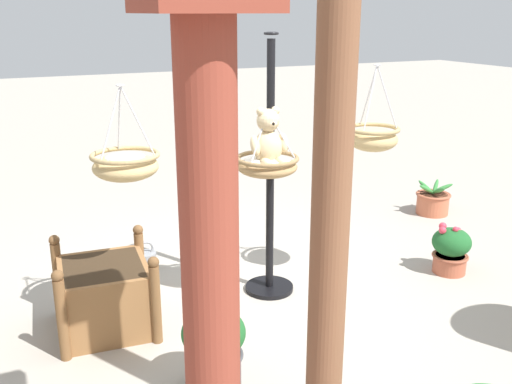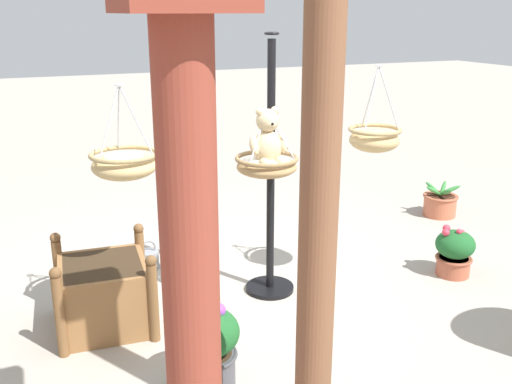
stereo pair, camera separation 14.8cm
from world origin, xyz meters
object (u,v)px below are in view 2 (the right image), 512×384
potted_plant_tall_leafy (440,203)px  display_pole_central (270,218)px  hanging_basket_right_low (124,164)px  greenhouse_pillar_right (192,321)px  greenhouse_pillar_far_back (318,218)px  potted_plant_flowering_red (454,252)px  hanging_basket_with_teddy (267,165)px  wooden_planter_box (104,292)px  potted_plant_small_succulent (208,345)px  watering_can (148,259)px  hanging_basket_left_high (374,138)px  teddy_bear (268,141)px

potted_plant_tall_leafy → display_pole_central: bearing=20.2°
hanging_basket_right_low → greenhouse_pillar_right: greenhouse_pillar_right is taller
greenhouse_pillar_right → greenhouse_pillar_far_back: (-0.77, -0.33, 0.24)m
greenhouse_pillar_far_back → potted_plant_flowering_red: bearing=-146.4°
display_pole_central → potted_plant_tall_leafy: display_pole_central is taller
display_pole_central → hanging_basket_with_teddy: (0.15, 0.25, 0.57)m
wooden_planter_box → potted_plant_small_succulent: (-0.52, 1.09, 0.01)m
watering_can → wooden_planter_box: bearing=59.5°
hanging_basket_right_low → potted_plant_tall_leafy: hanging_basket_right_low is taller
potted_plant_flowering_red → potted_plant_small_succulent: size_ratio=0.80×
greenhouse_pillar_right → watering_can: size_ratio=7.30×
potted_plant_flowering_red → watering_can: (2.70, -1.31, -0.14)m
display_pole_central → hanging_basket_right_low: display_pole_central is taller
greenhouse_pillar_right → wooden_planter_box: size_ratio=2.99×
hanging_basket_right_low → wooden_planter_box: 1.10m
greenhouse_pillar_right → watering_can: bearing=-98.6°
potted_plant_tall_leafy → hanging_basket_left_high: bearing=33.9°
hanging_basket_right_low → potted_plant_tall_leafy: 4.41m
potted_plant_flowering_red → potted_plant_small_succulent: potted_plant_small_succulent is taller
display_pole_central → wooden_planter_box: display_pole_central is taller
teddy_bear → hanging_basket_left_high: size_ratio=0.64×
potted_plant_tall_leafy → greenhouse_pillar_far_back: bearing=41.4°
teddy_bear → potted_plant_small_succulent: 1.67m
display_pole_central → hanging_basket_left_high: 1.15m
wooden_planter_box → potted_plant_tall_leafy: bearing=-165.9°
greenhouse_pillar_far_back → display_pole_central: bearing=-107.9°
watering_can → teddy_bear: bearing=123.5°
hanging_basket_left_high → greenhouse_pillar_right: greenhouse_pillar_right is taller
display_pole_central → watering_can: bearing=-44.3°
wooden_planter_box → hanging_basket_with_teddy: bearing=171.5°
teddy_bear → greenhouse_pillar_far_back: 1.81m
greenhouse_pillar_right → watering_can: (-0.49, -3.25, -1.13)m
hanging_basket_with_teddy → greenhouse_pillar_right: size_ratio=0.21×
potted_plant_flowering_red → potted_plant_tall_leafy: size_ratio=1.08×
hanging_basket_right_low → potted_plant_small_succulent: 1.49m
hanging_basket_left_high → potted_plant_small_succulent: bearing=25.2°
watering_can → greenhouse_pillar_right: bearing=81.4°
wooden_planter_box → potted_plant_tall_leafy: (-4.30, -1.08, -0.13)m
hanging_basket_with_teddy → potted_plant_tall_leafy: (-2.96, -1.28, -1.11)m
hanging_basket_with_teddy → wooden_planter_box: 1.67m
greenhouse_pillar_far_back → watering_can: size_ratio=8.68×
hanging_basket_with_teddy → wooden_planter_box: bearing=-8.5°
potted_plant_tall_leafy → greenhouse_pillar_right: bearing=38.6°
potted_plant_flowering_red → watering_can: 3.01m
potted_plant_small_succulent → hanging_basket_right_low: bearing=-73.3°
potted_plant_flowering_red → greenhouse_pillar_right: bearing=31.3°
wooden_planter_box → potted_plant_flowering_red: (-3.27, 0.35, -0.05)m
greenhouse_pillar_far_back → potted_plant_small_succulent: size_ratio=4.94×
display_pole_central → teddy_bear: 0.83m
display_pole_central → hanging_basket_right_low: bearing=6.1°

